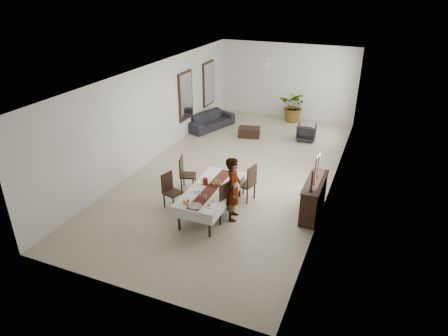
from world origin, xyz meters
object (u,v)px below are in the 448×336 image
(dining_table_top, at_px, (211,189))
(red_pitcher, at_px, (205,181))
(sofa, at_px, (210,120))
(sideboard_body, at_px, (313,198))
(woman, at_px, (234,189))

(dining_table_top, distance_m, red_pitcher, 0.30)
(dining_table_top, distance_m, sofa, 6.61)
(red_pitcher, distance_m, sideboard_body, 2.88)
(sideboard_body, bearing_deg, red_pitcher, -163.47)
(woman, bearing_deg, red_pitcher, 64.55)
(dining_table_top, relative_size, sideboard_body, 1.44)
(sideboard_body, bearing_deg, dining_table_top, -159.21)
(woman, xyz_separation_m, sofa, (-3.39, 6.05, -0.54))
(woman, xyz_separation_m, sideboard_body, (1.86, 1.01, -0.39))
(red_pitcher, bearing_deg, dining_table_top, -30.35)
(sideboard_body, relative_size, sofa, 0.71)
(woman, relative_size, sofa, 0.78)
(dining_table_top, height_order, sofa, dining_table_top)
(red_pitcher, relative_size, sofa, 0.09)
(red_pitcher, distance_m, sofa, 6.39)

